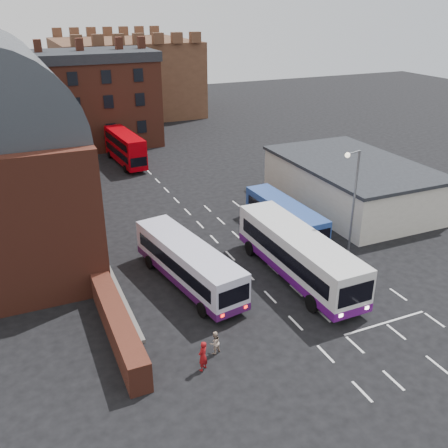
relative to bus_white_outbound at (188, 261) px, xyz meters
name	(u,v)px	position (x,y,z in m)	size (l,w,h in m)	color
ground	(289,316)	(4.37, -6.18, -1.77)	(180.00, 180.00, 0.00)	black
forecourt_wall	(118,326)	(-5.83, -4.18, -0.87)	(1.20, 10.00, 1.80)	#602B1E
cream_building	(351,183)	(19.37, 7.82, 0.38)	(10.40, 16.40, 4.25)	beige
brick_terrace	(70,105)	(-1.63, 39.82, 3.73)	(22.00, 10.00, 11.00)	brown
castle_keep	(125,77)	(10.37, 59.82, 4.23)	(22.00, 22.00, 12.00)	brown
bus_white_outbound	(188,261)	(0.00, 0.00, 0.00)	(4.34, 11.28, 3.00)	silver
bus_white_inbound	(298,252)	(7.32, -2.26, 0.24)	(3.32, 12.56, 3.41)	silver
bus_blue	(285,215)	(10.37, 4.74, -0.21)	(2.71, 9.81, 2.66)	#274794
bus_red_double	(125,148)	(2.73, 29.15, 0.25)	(2.93, 9.64, 3.80)	#A40008
street_lamp	(353,193)	(12.69, -0.76, 3.26)	(1.64, 0.69, 8.35)	slate
pedestrian_red	(203,356)	(-2.35, -8.60, -0.88)	(0.65, 0.43, 1.78)	maroon
pedestrian_beige	(215,343)	(-1.23, -7.57, -1.09)	(0.67, 0.52, 1.38)	#BCA590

